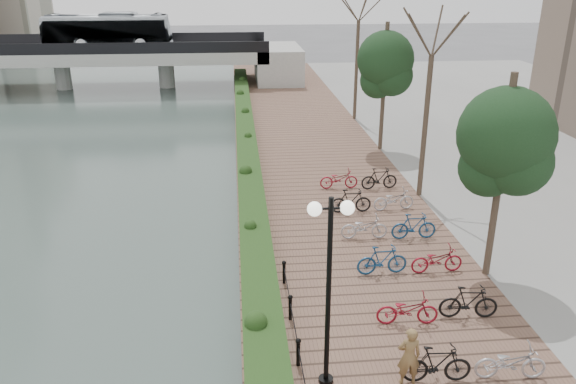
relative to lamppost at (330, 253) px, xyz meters
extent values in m
cube|color=brown|center=(2.01, 13.15, -3.69)|extent=(8.00, 75.00, 0.50)
cube|color=#203E16|center=(-1.39, 15.65, -3.14)|extent=(1.10, 56.00, 0.60)
cylinder|color=black|center=(-0.59, 0.65, -3.09)|extent=(0.10, 0.10, 0.70)
cylinder|color=black|center=(-0.59, 2.65, -3.09)|extent=(0.10, 0.10, 0.70)
cylinder|color=black|center=(-0.59, 4.65, -3.09)|extent=(0.10, 0.10, 0.70)
cylinder|color=black|center=(0.00, 0.00, -1.06)|extent=(0.12, 0.12, 4.75)
cylinder|color=black|center=(0.00, 0.00, 1.07)|extent=(0.70, 0.06, 0.06)
sphere|color=white|center=(-0.35, 0.00, 1.07)|extent=(0.32, 0.32, 0.32)
sphere|color=white|center=(0.35, 0.00, 1.07)|extent=(0.32, 0.32, 0.32)
imported|color=brown|center=(1.91, -0.23, -2.67)|extent=(0.58, 0.39, 1.53)
imported|color=black|center=(2.61, -0.39, -2.94)|extent=(0.47, 1.66, 1.00)
imported|color=maroon|center=(2.61, 2.21, -2.99)|extent=(0.60, 1.71, 0.90)
imported|color=navy|center=(2.61, 4.81, -2.94)|extent=(0.47, 1.66, 1.00)
imported|color=#B0AEB3|center=(2.61, 7.41, -2.99)|extent=(0.60, 1.71, 0.90)
imported|color=black|center=(2.61, 10.01, -2.94)|extent=(0.47, 1.66, 1.00)
imported|color=maroon|center=(2.61, 12.61, -2.99)|extent=(0.60, 1.72, 0.90)
imported|color=#B0AEB3|center=(4.41, -0.39, -2.99)|extent=(0.60, 1.71, 0.90)
imported|color=black|center=(4.41, 2.21, -2.94)|extent=(0.47, 1.66, 1.00)
imported|color=maroon|center=(4.41, 4.81, -2.99)|extent=(0.60, 1.71, 0.90)
imported|color=navy|center=(4.41, 7.41, -2.94)|extent=(0.47, 1.66, 1.00)
imported|color=#B0AEB3|center=(4.41, 10.01, -2.99)|extent=(0.60, 1.71, 0.90)
imported|color=black|center=(4.41, 12.61, -2.94)|extent=(0.47, 1.66, 1.00)
cube|color=#A7A8A2|center=(-16.99, 40.65, -0.94)|extent=(36.00, 8.00, 1.00)
cube|color=black|center=(-16.99, 36.75, 0.01)|extent=(36.00, 0.15, 0.90)
cube|color=black|center=(-16.99, 44.55, 0.01)|extent=(36.00, 0.15, 0.90)
cylinder|color=#A7A8A2|center=(-16.99, 40.65, -2.69)|extent=(1.40, 1.40, 2.50)
cylinder|color=#A7A8A2|center=(-7.99, 40.65, -2.69)|extent=(1.40, 1.40, 2.50)
imported|color=white|center=(-12.71, 40.65, 1.06)|extent=(2.52, 10.77, 3.00)
camera|label=1|loc=(-1.93, -10.73, 5.68)|focal=35.00mm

